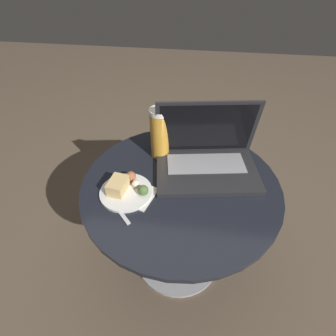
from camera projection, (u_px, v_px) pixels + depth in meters
The scene contains 7 objects.
ground_plane at pixel (177, 256), 1.25m from camera, with size 6.00×6.00×0.00m, color brown.
table at pixel (180, 206), 1.00m from camera, with size 0.70×0.70×0.49m.
napkin at pixel (131, 193), 0.88m from camera, with size 0.18×0.15×0.00m.
laptop at pixel (207, 157), 0.95m from camera, with size 0.40×0.29×0.25m.
beer_glass at pixel (160, 133), 0.97m from camera, with size 0.07×0.07×0.20m.
snack_plate at pixel (126, 188), 0.88m from camera, with size 0.18×0.18×0.05m.
fork at pixel (114, 204), 0.85m from camera, with size 0.13×0.13×0.01m.
Camera 1 is at (0.05, -0.65, 1.14)m, focal length 28.00 mm.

